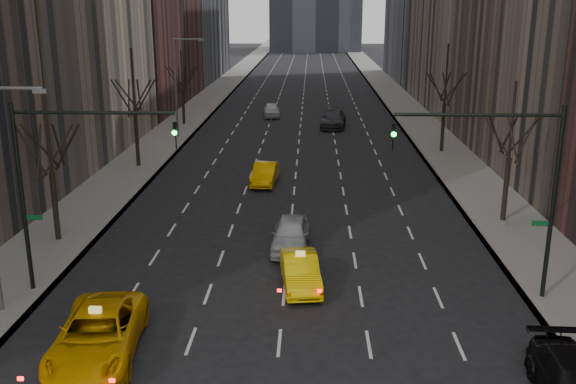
# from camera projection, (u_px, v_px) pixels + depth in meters

# --- Properties ---
(sidewalk_left) EXTENTS (4.50, 320.00, 0.15)m
(sidewalk_left) POSITION_uv_depth(u_px,v_px,m) (209.00, 100.00, 83.25)
(sidewalk_left) COLOR slate
(sidewalk_left) RESTS_ON ground
(sidewalk_right) EXTENTS (4.50, 320.00, 0.15)m
(sidewalk_right) POSITION_uv_depth(u_px,v_px,m) (398.00, 101.00, 82.40)
(sidewalk_right) COLOR slate
(sidewalk_right) RESTS_ON ground
(tree_lw_b) EXTENTS (3.36, 3.50, 7.82)m
(tree_lw_b) POSITION_uv_depth(u_px,v_px,m) (52.00, 172.00, 32.33)
(tree_lw_b) COLOR black
(tree_lw_b) RESTS_ON ground
(tree_lw_c) EXTENTS (3.36, 3.50, 8.74)m
(tree_lw_c) POSITION_uv_depth(u_px,v_px,m) (135.00, 114.00, 47.59)
(tree_lw_c) COLOR black
(tree_lw_c) RESTS_ON ground
(tree_lw_d) EXTENTS (3.36, 3.50, 7.36)m
(tree_lw_d) POSITION_uv_depth(u_px,v_px,m) (183.00, 90.00, 65.00)
(tree_lw_d) COLOR black
(tree_lw_d) RESTS_ON ground
(tree_rw_b) EXTENTS (3.36, 3.50, 7.82)m
(tree_rw_b) POSITION_uv_depth(u_px,v_px,m) (509.00, 158.00, 35.33)
(tree_rw_b) COLOR black
(tree_rw_b) RESTS_ON ground
(tree_rw_c) EXTENTS (3.36, 3.50, 8.74)m
(tree_rw_c) POSITION_uv_depth(u_px,v_px,m) (444.00, 104.00, 52.51)
(tree_rw_c) COLOR black
(tree_rw_c) RESTS_ON ground
(traffic_mast_left) EXTENTS (6.69, 0.39, 8.00)m
(traffic_mast_left) POSITION_uv_depth(u_px,v_px,m) (60.00, 168.00, 25.97)
(traffic_mast_left) COLOR black
(traffic_mast_left) RESTS_ON ground
(traffic_mast_right) EXTENTS (6.69, 0.39, 8.00)m
(traffic_mast_right) POSITION_uv_depth(u_px,v_px,m) (514.00, 172.00, 25.34)
(traffic_mast_right) COLOR black
(traffic_mast_right) RESTS_ON ground
(streetlight_far) EXTENTS (2.83, 0.22, 9.00)m
(streetlight_far) POSITION_uv_depth(u_px,v_px,m) (179.00, 77.00, 57.66)
(streetlight_far) COLOR slate
(streetlight_far) RESTS_ON ground
(taxi_suv) EXTENTS (3.31, 6.21, 1.66)m
(taxi_suv) POSITION_uv_depth(u_px,v_px,m) (98.00, 335.00, 22.25)
(taxi_suv) COLOR #E1A004
(taxi_suv) RESTS_ON ground
(taxi_sedan) EXTENTS (2.01, 4.45, 1.42)m
(taxi_sedan) POSITION_uv_depth(u_px,v_px,m) (300.00, 271.00, 27.88)
(taxi_sedan) COLOR yellow
(taxi_sedan) RESTS_ON ground
(silver_sedan_ahead) EXTENTS (1.99, 4.60, 1.55)m
(silver_sedan_ahead) POSITION_uv_depth(u_px,v_px,m) (291.00, 234.00, 32.19)
(silver_sedan_ahead) COLOR #AFB2B8
(silver_sedan_ahead) RESTS_ON ground
(far_taxi) EXTENTS (1.78, 4.42, 1.43)m
(far_taxi) POSITION_uv_depth(u_px,v_px,m) (265.00, 174.00, 44.02)
(far_taxi) COLOR #FFB405
(far_taxi) RESTS_ON ground
(far_suv_grey) EXTENTS (2.99, 6.00, 1.68)m
(far_suv_grey) POSITION_uv_depth(u_px,v_px,m) (333.00, 119.00, 64.41)
(far_suv_grey) COLOR #2D2C31
(far_suv_grey) RESTS_ON ground
(far_car_white) EXTENTS (2.10, 4.49, 1.49)m
(far_car_white) POSITION_uv_depth(u_px,v_px,m) (272.00, 110.00, 70.59)
(far_car_white) COLOR silver
(far_car_white) RESTS_ON ground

